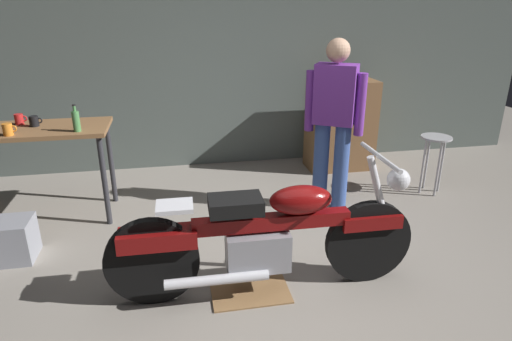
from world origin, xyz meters
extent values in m
plane|color=gray|center=(0.00, 0.00, 0.00)|extent=(12.00, 12.00, 0.00)
cube|color=#56605B|center=(0.00, 2.80, 1.55)|extent=(8.00, 0.12, 3.10)
cube|color=brown|center=(-1.93, 1.51, 0.88)|extent=(1.30, 0.64, 0.04)
cylinder|color=#2D2D33|center=(-1.34, 1.25, 0.43)|extent=(0.05, 0.05, 0.86)
cylinder|color=#2D2D33|center=(-1.34, 1.77, 0.43)|extent=(0.05, 0.05, 0.86)
cylinder|color=black|center=(0.66, -0.05, 0.32)|extent=(0.64, 0.08, 0.64)
cylinder|color=black|center=(-0.89, -0.02, 0.32)|extent=(0.64, 0.08, 0.64)
cube|color=maroon|center=(0.66, -0.05, 0.50)|extent=(0.44, 0.15, 0.10)
cube|color=maroon|center=(-0.84, -0.02, 0.50)|extent=(0.52, 0.19, 0.12)
cube|color=gray|center=(-0.16, -0.03, 0.34)|extent=(0.44, 0.25, 0.28)
cube|color=maroon|center=(-0.06, -0.03, 0.55)|extent=(1.10, 0.12, 0.10)
ellipsoid|color=maroon|center=(0.14, -0.04, 0.70)|extent=(0.44, 0.23, 0.20)
cube|color=black|center=(-0.31, -0.03, 0.70)|extent=(0.36, 0.25, 0.10)
cube|color=silver|center=(-0.71, -0.02, 0.72)|extent=(0.24, 0.20, 0.03)
cylinder|color=silver|center=(0.72, -0.05, 0.65)|extent=(0.26, 0.05, 0.68)
cylinder|color=silver|center=(0.68, -0.05, 0.98)|extent=(0.04, 0.60, 0.03)
sphere|color=silver|center=(0.84, -0.05, 0.80)|extent=(0.16, 0.16, 0.16)
cylinder|color=silver|center=(-0.47, -0.17, 0.22)|extent=(0.70, 0.08, 0.07)
cylinder|color=#3A569B|center=(0.91, 1.16, 0.44)|extent=(0.15, 0.15, 0.88)
cylinder|color=#3A569B|center=(0.73, 1.26, 0.44)|extent=(0.15, 0.15, 0.88)
cube|color=#72339E|center=(0.82, 1.21, 1.16)|extent=(0.44, 0.39, 0.56)
cylinder|color=#72339E|center=(1.02, 1.08, 1.08)|extent=(0.09, 0.09, 0.58)
cylinder|color=#72339E|center=(0.62, 1.33, 1.08)|extent=(0.09, 0.09, 0.58)
sphere|color=tan|center=(0.82, 1.21, 1.56)|extent=(0.22, 0.22, 0.22)
cylinder|color=#B2B2B7|center=(2.04, 1.36, 0.63)|extent=(0.32, 0.32, 0.02)
cylinder|color=#B2B2B7|center=(2.15, 1.36, 0.31)|extent=(0.02, 0.02, 0.62)
cylinder|color=#B2B2B7|center=(2.04, 1.47, 0.31)|extent=(0.02, 0.02, 0.62)
cylinder|color=#B2B2B7|center=(1.93, 1.36, 0.31)|extent=(0.02, 0.02, 0.62)
cylinder|color=#B2B2B7|center=(2.04, 1.25, 0.31)|extent=(0.02, 0.02, 0.62)
cube|color=brown|center=(1.34, 2.30, 0.55)|extent=(0.80, 0.44, 1.10)
sphere|color=tan|center=(1.34, 2.07, 0.85)|extent=(0.04, 0.04, 0.04)
sphere|color=tan|center=(1.34, 2.07, 0.55)|extent=(0.04, 0.04, 0.04)
sphere|color=tan|center=(1.34, 2.07, 0.25)|extent=(0.04, 0.04, 0.04)
cube|color=olive|center=(-0.22, -0.03, 0.01)|extent=(0.56, 0.40, 0.01)
cube|color=gray|center=(-2.08, 0.76, 0.17)|extent=(0.44, 0.32, 0.34)
cylinder|color=black|center=(-1.94, 1.56, 0.95)|extent=(0.08, 0.08, 0.10)
torus|color=black|center=(-1.89, 1.56, 0.95)|extent=(0.05, 0.01, 0.05)
cylinder|color=orange|center=(-2.08, 1.29, 0.95)|extent=(0.08, 0.08, 0.10)
torus|color=orange|center=(-2.03, 1.29, 0.96)|extent=(0.06, 0.01, 0.06)
cylinder|color=red|center=(-2.09, 1.66, 0.95)|extent=(0.08, 0.08, 0.10)
torus|color=red|center=(-2.05, 1.66, 0.95)|extent=(0.06, 0.01, 0.06)
cylinder|color=#4C8C4C|center=(-1.52, 1.31, 0.99)|extent=(0.06, 0.06, 0.18)
cylinder|color=#4C8C4C|center=(-1.52, 1.31, 1.10)|extent=(0.03, 0.03, 0.05)
cylinder|color=black|center=(-1.52, 1.31, 1.14)|extent=(0.03, 0.03, 0.01)
camera|label=1|loc=(-0.68, -2.65, 1.95)|focal=30.67mm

